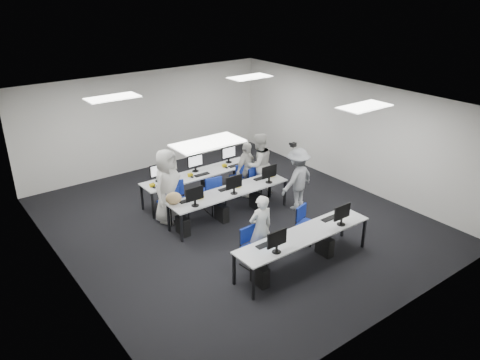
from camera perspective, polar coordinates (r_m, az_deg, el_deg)
room at (r=10.97m, az=-0.69°, el=1.96°), size 9.00×9.02×3.00m
ceiling_panels at (r=10.51m, az=-0.73°, el=9.51°), size 5.20×4.60×0.02m
desk_front at (r=9.68m, az=7.81°, el=-6.79°), size 3.20×0.70×0.73m
desk_mid at (r=11.44m, az=-1.26°, el=-1.57°), size 3.20×0.70×0.73m
desk_back at (r=12.51m, az=-5.00°, el=0.61°), size 3.20×0.70×0.73m
equipment_front at (r=9.72m, az=6.96°, el=-8.83°), size 2.51×0.41×1.19m
equipment_mid at (r=11.47m, az=-1.97°, el=-3.30°), size 2.91×0.41×1.19m
equipment_back at (r=12.74m, az=-4.27°, el=-0.49°), size 2.91×0.41×1.19m
chair_0 at (r=9.78m, az=1.61°, el=-9.07°), size 0.45×0.48×0.84m
chair_1 at (r=10.74m, az=8.14°, el=-6.09°), size 0.52×0.54×0.84m
chair_2 at (r=11.58m, az=-7.64°, el=-3.50°), size 0.61×0.64×0.98m
chair_3 at (r=11.90m, az=-3.01°, el=-2.77°), size 0.48×0.51×0.84m
chair_4 at (r=12.64m, az=2.21°, el=-1.10°), size 0.54×0.56×0.85m
chair_5 at (r=11.74m, az=-8.63°, el=-3.37°), size 0.48×0.51×0.86m
chair_6 at (r=12.11m, az=-3.52°, el=-2.15°), size 0.54×0.57×0.93m
chair_7 at (r=12.85m, az=0.03°, el=-0.49°), size 0.56×0.59×0.95m
handbag at (r=10.81m, az=-8.11°, el=-2.22°), size 0.43×0.36×0.30m
student_0 at (r=9.74m, az=2.53°, el=-5.91°), size 0.58×0.42×1.49m
student_1 at (r=12.65m, az=2.28°, el=1.91°), size 0.88×0.71×1.75m
student_2 at (r=11.34m, az=-8.83°, el=-0.74°), size 1.07×0.91×1.85m
student_3 at (r=12.60m, az=0.76°, el=1.29°), size 0.97×0.68×1.52m
photographer at (r=11.95m, az=7.01°, el=0.12°), size 1.14×0.76×1.64m
dslr_camera at (r=11.74m, az=6.53°, el=4.28°), size 0.17×0.20×0.10m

